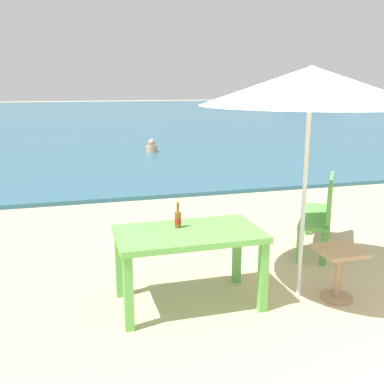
{
  "coord_description": "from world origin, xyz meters",
  "views": [
    {
      "loc": [
        -2.36,
        -3.1,
        2.13
      ],
      "look_at": [
        -0.64,
        3.0,
        0.6
      ],
      "focal_mm": 41.63,
      "sensor_mm": 36.0,
      "label": 1
    }
  ],
  "objects_px": {
    "swimmer_person": "(152,147)",
    "boat_cargo_ship": "(309,97)",
    "side_table_wood": "(339,266)",
    "bench_green_left": "(322,210)",
    "patio_umbrella": "(311,86)",
    "picnic_table_green": "(189,242)",
    "beer_bottle_amber": "(178,219)"
  },
  "relations": [
    {
      "from": "bench_green_left",
      "to": "patio_umbrella",
      "type": "bearing_deg",
      "value": -129.55
    },
    {
      "from": "patio_umbrella",
      "to": "boat_cargo_ship",
      "type": "relative_size",
      "value": 0.41
    },
    {
      "from": "beer_bottle_amber",
      "to": "boat_cargo_ship",
      "type": "xyz_separation_m",
      "value": [
        24.98,
        40.57,
        -0.04
      ]
    },
    {
      "from": "beer_bottle_amber",
      "to": "patio_umbrella",
      "type": "bearing_deg",
      "value": -12.56
    },
    {
      "from": "patio_umbrella",
      "to": "side_table_wood",
      "type": "bearing_deg",
      "value": -27.33
    },
    {
      "from": "bench_green_left",
      "to": "picnic_table_green",
      "type": "bearing_deg",
      "value": -154.69
    },
    {
      "from": "boat_cargo_ship",
      "to": "picnic_table_green",
      "type": "bearing_deg",
      "value": -121.47
    },
    {
      "from": "swimmer_person",
      "to": "boat_cargo_ship",
      "type": "height_order",
      "value": "boat_cargo_ship"
    },
    {
      "from": "swimmer_person",
      "to": "boat_cargo_ship",
      "type": "xyz_separation_m",
      "value": [
        23.44,
        30.97,
        0.57
      ]
    },
    {
      "from": "bench_green_left",
      "to": "side_table_wood",
      "type": "bearing_deg",
      "value": -114.46
    },
    {
      "from": "picnic_table_green",
      "to": "beer_bottle_amber",
      "type": "distance_m",
      "value": 0.25
    },
    {
      "from": "side_table_wood",
      "to": "bench_green_left",
      "type": "distance_m",
      "value": 1.44
    },
    {
      "from": "side_table_wood",
      "to": "swimmer_person",
      "type": "relative_size",
      "value": 1.32
    },
    {
      "from": "beer_bottle_amber",
      "to": "patio_umbrella",
      "type": "relative_size",
      "value": 0.12
    },
    {
      "from": "picnic_table_green",
      "to": "swimmer_person",
      "type": "bearing_deg",
      "value": 81.45
    },
    {
      "from": "beer_bottle_amber",
      "to": "side_table_wood",
      "type": "xyz_separation_m",
      "value": [
        1.55,
        -0.45,
        -0.5
      ]
    },
    {
      "from": "swimmer_person",
      "to": "boat_cargo_ship",
      "type": "bearing_deg",
      "value": 52.87
    },
    {
      "from": "side_table_wood",
      "to": "swimmer_person",
      "type": "bearing_deg",
      "value": 90.09
    },
    {
      "from": "bench_green_left",
      "to": "swimmer_person",
      "type": "distance_m",
      "value": 8.78
    },
    {
      "from": "swimmer_person",
      "to": "bench_green_left",
      "type": "bearing_deg",
      "value": -86.04
    },
    {
      "from": "patio_umbrella",
      "to": "boat_cargo_ship",
      "type": "distance_m",
      "value": 47.27
    },
    {
      "from": "picnic_table_green",
      "to": "patio_umbrella",
      "type": "bearing_deg",
      "value": -7.22
    },
    {
      "from": "picnic_table_green",
      "to": "boat_cargo_ship",
      "type": "height_order",
      "value": "boat_cargo_ship"
    },
    {
      "from": "swimmer_person",
      "to": "boat_cargo_ship",
      "type": "relative_size",
      "value": 0.07
    },
    {
      "from": "patio_umbrella",
      "to": "beer_bottle_amber",
      "type": "bearing_deg",
      "value": 167.44
    },
    {
      "from": "side_table_wood",
      "to": "boat_cargo_ship",
      "type": "height_order",
      "value": "boat_cargo_ship"
    },
    {
      "from": "side_table_wood",
      "to": "swimmer_person",
      "type": "distance_m",
      "value": 10.05
    },
    {
      "from": "picnic_table_green",
      "to": "side_table_wood",
      "type": "distance_m",
      "value": 1.54
    },
    {
      "from": "picnic_table_green",
      "to": "boat_cargo_ship",
      "type": "relative_size",
      "value": 0.25
    },
    {
      "from": "beer_bottle_amber",
      "to": "boat_cargo_ship",
      "type": "height_order",
      "value": "boat_cargo_ship"
    },
    {
      "from": "boat_cargo_ship",
      "to": "swimmer_person",
      "type": "bearing_deg",
      "value": -127.13
    },
    {
      "from": "side_table_wood",
      "to": "boat_cargo_ship",
      "type": "xyz_separation_m",
      "value": [
        23.43,
        41.01,
        0.46
      ]
    }
  ]
}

